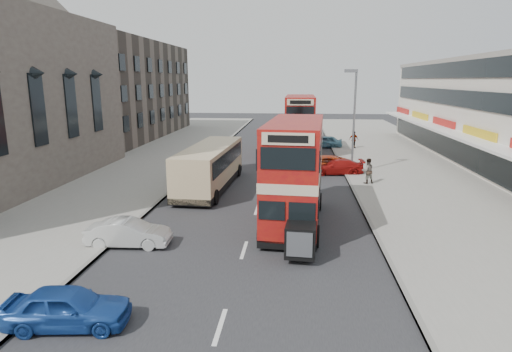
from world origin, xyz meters
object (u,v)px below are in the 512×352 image
at_px(car_right_a, 337,167).
at_px(pedestrian_near, 368,171).
at_px(bus_second, 300,125).
at_px(car_left_front, 128,233).
at_px(car_right_c, 324,142).
at_px(cyclist, 316,167).
at_px(street_lamp, 353,114).
at_px(bus_main, 295,173).
at_px(car_right_b, 323,164).
at_px(coach, 210,165).
at_px(pedestrian_far, 354,140).
at_px(car_left_near, 68,307).

distance_m(car_right_a, pedestrian_near, 3.90).
distance_m(bus_second, car_left_front, 26.45).
relative_size(car_right_c, cyclist, 1.77).
height_order(street_lamp, bus_main, street_lamp).
relative_size(street_lamp, car_right_c, 2.06).
xyz_separation_m(car_right_b, cyclist, (-0.68, -1.92, 0.13)).
distance_m(street_lamp, car_right_b, 4.74).
bearing_deg(coach, car_right_c, 67.22).
relative_size(car_left_front, car_right_b, 0.80).
distance_m(car_left_front, pedestrian_far, 31.81).
height_order(car_left_front, pedestrian_far, pedestrian_far).
height_order(street_lamp, cyclist, street_lamp).
distance_m(bus_main, car_right_c, 26.14).
bearing_deg(bus_main, bus_second, -86.90).
bearing_deg(street_lamp, bus_main, -109.58).
height_order(bus_main, pedestrian_far, bus_main).
bearing_deg(bus_main, car_left_front, 30.81).
height_order(bus_second, car_right_b, bus_second).
relative_size(car_left_front, car_right_c, 0.95).
xyz_separation_m(car_left_front, pedestrian_far, (13.59, 28.76, 0.44)).
bearing_deg(car_right_a, street_lamp, 86.14).
distance_m(bus_second, coach, 15.73).
height_order(bus_main, coach, bus_main).
bearing_deg(pedestrian_far, car_left_near, -125.92).
bearing_deg(car_left_front, car_right_c, -22.53).
distance_m(car_left_front, car_right_c, 31.42).
xyz_separation_m(car_left_near, cyclist, (8.36, 21.49, 0.14)).
bearing_deg(street_lamp, car_right_c, 95.24).
distance_m(car_right_b, cyclist, 2.04).
relative_size(pedestrian_near, pedestrian_far, 1.01).
xyz_separation_m(pedestrian_near, pedestrian_far, (1.06, 16.18, -0.01)).
relative_size(bus_second, coach, 0.98).
xyz_separation_m(street_lamp, car_right_a, (-1.05, 0.00, -4.18)).
xyz_separation_m(street_lamp, car_right_b, (-2.08, 1.00, -4.14)).
height_order(car_right_a, pedestrian_far, pedestrian_far).
distance_m(street_lamp, cyclist, 4.95).
distance_m(coach, car_right_a, 10.57).
bearing_deg(cyclist, car_left_near, -104.26).
bearing_deg(coach, pedestrian_far, 58.88).
bearing_deg(pedestrian_near, bus_main, 44.57).
xyz_separation_m(car_left_front, car_right_c, (10.52, 29.61, 0.06)).
xyz_separation_m(car_left_near, car_right_b, (9.03, 23.41, 0.01)).
distance_m(car_left_near, car_right_b, 25.09).
height_order(coach, car_right_b, coach).
distance_m(car_left_near, car_right_c, 37.34).
relative_size(bus_main, car_left_front, 2.57).
height_order(coach, car_right_a, coach).
xyz_separation_m(bus_main, pedestrian_far, (6.18, 25.02, -1.68)).
height_order(bus_main, car_right_b, bus_main).
relative_size(street_lamp, bus_main, 0.85).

